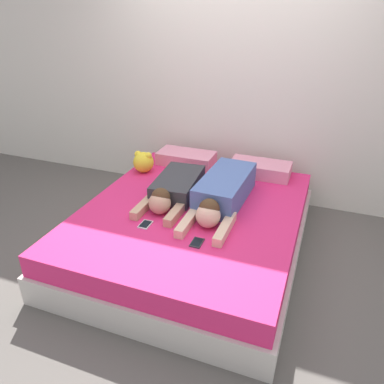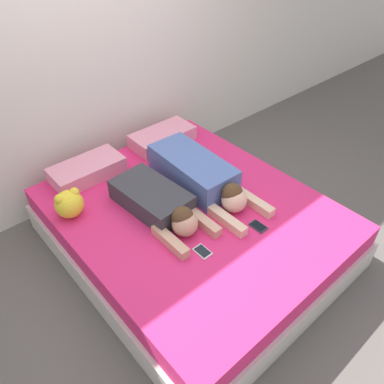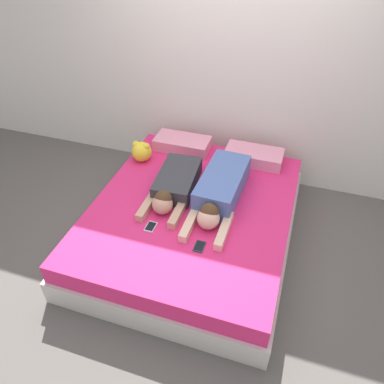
# 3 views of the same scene
# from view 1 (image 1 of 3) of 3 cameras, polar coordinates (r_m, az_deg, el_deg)

# --- Properties ---
(ground_plane) EXTENTS (12.00, 12.00, 0.00)m
(ground_plane) POSITION_cam_1_polar(r_m,az_deg,el_deg) (3.39, 0.00, -8.62)
(ground_plane) COLOR #5B5651
(wall_back) EXTENTS (12.00, 0.06, 2.60)m
(wall_back) POSITION_cam_1_polar(r_m,az_deg,el_deg) (3.98, 6.60, 17.17)
(wall_back) COLOR silver
(wall_back) RESTS_ON ground_plane
(bed) EXTENTS (1.81, 2.16, 0.42)m
(bed) POSITION_cam_1_polar(r_m,az_deg,el_deg) (3.27, 0.00, -5.68)
(bed) COLOR beige
(bed) RESTS_ON ground_plane
(pillow_head_left) EXTENTS (0.59, 0.30, 0.13)m
(pillow_head_left) POSITION_cam_1_polar(r_m,az_deg,el_deg) (3.99, -0.87, 5.18)
(pillow_head_left) COLOR pink
(pillow_head_left) RESTS_ON bed
(pillow_head_right) EXTENTS (0.59, 0.30, 0.13)m
(pillow_head_right) POSITION_cam_1_polar(r_m,az_deg,el_deg) (3.79, 10.32, 3.51)
(pillow_head_right) COLOR pink
(pillow_head_right) RESTS_ON bed
(person_left) EXTENTS (0.39, 0.89, 0.21)m
(person_left) POSITION_cam_1_polar(r_m,az_deg,el_deg) (3.28, -2.85, 0.41)
(person_left) COLOR #333338
(person_left) RESTS_ON bed
(person_right) EXTENTS (0.37, 1.10, 0.23)m
(person_right) POSITION_cam_1_polar(r_m,az_deg,el_deg) (3.17, 4.61, -0.13)
(person_right) COLOR #4C66A5
(person_right) RESTS_ON bed
(cell_phone_left) EXTENTS (0.08, 0.12, 0.01)m
(cell_phone_left) POSITION_cam_1_polar(r_m,az_deg,el_deg) (2.94, -7.12, -4.93)
(cell_phone_left) COLOR silver
(cell_phone_left) RESTS_ON bed
(cell_phone_right) EXTENTS (0.08, 0.12, 0.01)m
(cell_phone_right) POSITION_cam_1_polar(r_m,az_deg,el_deg) (2.72, 0.76, -7.71)
(cell_phone_right) COLOR #2D2D33
(cell_phone_right) RESTS_ON bed
(plush_toy) EXTENTS (0.21, 0.21, 0.22)m
(plush_toy) POSITION_cam_1_polar(r_m,az_deg,el_deg) (3.81, -7.41, 4.61)
(plush_toy) COLOR yellow
(plush_toy) RESTS_ON bed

